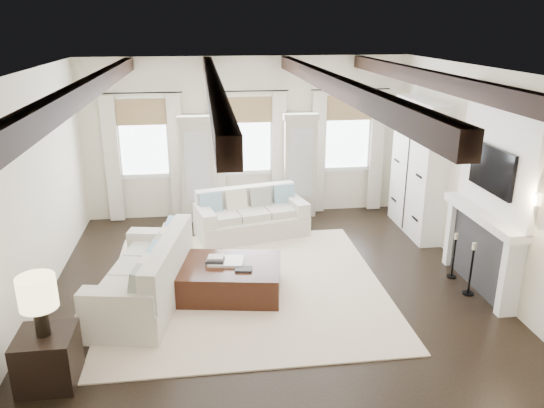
{
  "coord_description": "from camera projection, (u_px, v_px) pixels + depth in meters",
  "views": [
    {
      "loc": [
        -0.9,
        -6.74,
        3.82
      ],
      "look_at": [
        0.12,
        0.93,
        1.15
      ],
      "focal_mm": 35.0,
      "sensor_mm": 36.0,
      "label": 1
    }
  ],
  "objects": [
    {
      "name": "ground",
      "position": [
        272.0,
        300.0,
        7.67
      ],
      "size": [
        7.5,
        7.5,
        0.0
      ],
      "primitive_type": "plane",
      "color": "black",
      "rests_on": "ground"
    },
    {
      "name": "room_shell",
      "position": [
        314.0,
        157.0,
        7.99
      ],
      "size": [
        6.54,
        7.54,
        3.22
      ],
      "color": "white",
      "rests_on": "ground"
    },
    {
      "name": "area_rug",
      "position": [
        246.0,
        286.0,
        8.05
      ],
      "size": [
        4.11,
        4.14,
        0.02
      ],
      "primitive_type": "cube",
      "color": "beige",
      "rests_on": "ground"
    },
    {
      "name": "sofa_back",
      "position": [
        251.0,
        217.0,
        9.94
      ],
      "size": [
        2.17,
        1.34,
        0.87
      ],
      "color": "silver",
      "rests_on": "ground"
    },
    {
      "name": "sofa_left",
      "position": [
        147.0,
        277.0,
        7.48
      ],
      "size": [
        1.43,
        2.41,
        0.97
      ],
      "color": "silver",
      "rests_on": "ground"
    },
    {
      "name": "ottoman",
      "position": [
        220.0,
        279.0,
        7.81
      ],
      "size": [
        1.92,
        1.38,
        0.46
      ],
      "primitive_type": "cube",
      "rotation": [
        0.0,
        0.0,
        -0.17
      ],
      "color": "black",
      "rests_on": "ground"
    },
    {
      "name": "tray",
      "position": [
        226.0,
        261.0,
        7.79
      ],
      "size": [
        0.56,
        0.46,
        0.04
      ],
      "primitive_type": "cube",
      "rotation": [
        0.0,
        0.0,
        -0.17
      ],
      "color": "white",
      "rests_on": "ottoman"
    },
    {
      "name": "book_lower",
      "position": [
        215.0,
        260.0,
        7.72
      ],
      "size": [
        0.29,
        0.24,
        0.04
      ],
      "primitive_type": "cube",
      "rotation": [
        0.0,
        0.0,
        -0.17
      ],
      "color": "#262628",
      "rests_on": "tray"
    },
    {
      "name": "book_upper",
      "position": [
        216.0,
        257.0,
        7.74
      ],
      "size": [
        0.25,
        0.2,
        0.03
      ],
      "primitive_type": "cube",
      "rotation": [
        0.0,
        0.0,
        -0.17
      ],
      "color": "beige",
      "rests_on": "book_lower"
    },
    {
      "name": "book_loose",
      "position": [
        244.0,
        269.0,
        7.55
      ],
      "size": [
        0.27,
        0.22,
        0.03
      ],
      "primitive_type": "cube",
      "rotation": [
        0.0,
        0.0,
        -0.17
      ],
      "color": "#262628",
      "rests_on": "ottoman"
    },
    {
      "name": "side_table_front",
      "position": [
        48.0,
        359.0,
        5.83
      ],
      "size": [
        0.61,
        0.61,
        0.61
      ],
      "primitive_type": "cube",
      "color": "black",
      "rests_on": "ground"
    },
    {
      "name": "lamp_front",
      "position": [
        38.0,
        296.0,
        5.58
      ],
      "size": [
        0.4,
        0.4,
        0.69
      ],
      "color": "black",
      "rests_on": "side_table_front"
    },
    {
      "name": "side_table_back",
      "position": [
        194.0,
        204.0,
        10.91
      ],
      "size": [
        0.36,
        0.36,
        0.54
      ],
      "primitive_type": "cube",
      "color": "black",
      "rests_on": "ground"
    },
    {
      "name": "lamp_back",
      "position": [
        193.0,
        174.0,
        10.7
      ],
      "size": [
        0.32,
        0.32,
        0.56
      ],
      "color": "black",
      "rests_on": "side_table_back"
    },
    {
      "name": "candlestick_near",
      "position": [
        471.0,
        273.0,
        7.74
      ],
      "size": [
        0.17,
        0.17,
        0.82
      ],
      "color": "black",
      "rests_on": "ground"
    },
    {
      "name": "candlestick_far",
      "position": [
        453.0,
        259.0,
        8.26
      ],
      "size": [
        0.15,
        0.15,
        0.75
      ],
      "color": "black",
      "rests_on": "ground"
    }
  ]
}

